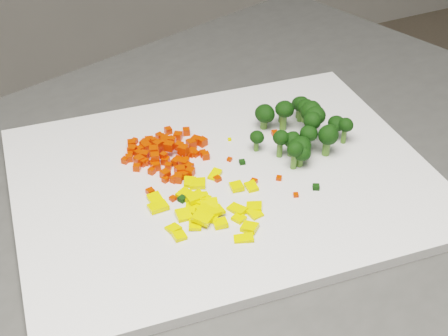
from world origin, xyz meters
name	(u,v)px	position (x,y,z in m)	size (l,w,h in m)	color
cutting_board	(224,179)	(-0.40, 0.07, 0.91)	(0.48, 0.38, 0.01)	silver
carrot_pile	(166,146)	(-0.45, 0.13, 0.93)	(0.11, 0.11, 0.03)	#F02102
pepper_pile	(208,204)	(-0.45, 0.02, 0.92)	(0.12, 0.12, 0.02)	yellow
broccoli_pile	(299,120)	(-0.29, 0.10, 0.94)	(0.13, 0.13, 0.06)	black
carrot_cube_0	(187,156)	(-0.43, 0.12, 0.92)	(0.01, 0.01, 0.01)	#F02102
carrot_cube_1	(129,158)	(-0.49, 0.14, 0.92)	(0.01, 0.01, 0.01)	#F02102
carrot_cube_2	(175,162)	(-0.45, 0.11, 0.92)	(0.01, 0.01, 0.01)	#F02102
carrot_cube_3	(163,140)	(-0.44, 0.16, 0.92)	(0.01, 0.01, 0.01)	#F02102
carrot_cube_4	(140,150)	(-0.48, 0.16, 0.92)	(0.01, 0.01, 0.01)	#F02102
carrot_cube_5	(125,160)	(-0.50, 0.14, 0.92)	(0.01, 0.01, 0.01)	#F02102
carrot_cube_6	(178,159)	(-0.44, 0.12, 0.92)	(0.01, 0.01, 0.01)	#F02102
carrot_cube_7	(146,162)	(-0.48, 0.13, 0.92)	(0.01, 0.01, 0.01)	#F02102
carrot_cube_8	(171,140)	(-0.44, 0.15, 0.93)	(0.01, 0.01, 0.01)	#F02102
carrot_cube_9	(146,147)	(-0.47, 0.16, 0.92)	(0.01, 0.01, 0.01)	#F02102
carrot_cube_10	(130,154)	(-0.49, 0.15, 0.92)	(0.01, 0.01, 0.01)	#F02102
carrot_cube_11	(158,145)	(-0.46, 0.14, 0.93)	(0.01, 0.01, 0.01)	#F02102
carrot_cube_12	(165,180)	(-0.47, 0.09, 0.92)	(0.01, 0.01, 0.01)	#F02102
carrot_cube_13	(165,143)	(-0.44, 0.16, 0.92)	(0.01, 0.01, 0.01)	#F02102
carrot_cube_14	(183,150)	(-0.43, 0.12, 0.93)	(0.01, 0.01, 0.01)	#F02102
carrot_cube_15	(154,151)	(-0.47, 0.13, 0.93)	(0.01, 0.01, 0.01)	#F02102
carrot_cube_16	(160,136)	(-0.44, 0.17, 0.92)	(0.01, 0.01, 0.01)	#F02102
carrot_cube_17	(137,168)	(-0.49, 0.12, 0.92)	(0.01, 0.01, 0.01)	#F02102
carrot_cube_18	(135,141)	(-0.48, 0.18, 0.92)	(0.01, 0.01, 0.01)	#F02102
carrot_cube_19	(184,163)	(-0.44, 0.10, 0.92)	(0.01, 0.01, 0.01)	#F02102
carrot_cube_20	(166,161)	(-0.46, 0.12, 0.92)	(0.01, 0.01, 0.01)	#F02102
carrot_cube_21	(174,180)	(-0.46, 0.08, 0.92)	(0.01, 0.01, 0.01)	#F02102
carrot_cube_22	(178,136)	(-0.42, 0.16, 0.92)	(0.01, 0.01, 0.01)	#F02102
carrot_cube_23	(191,144)	(-0.41, 0.14, 0.92)	(0.01, 0.01, 0.01)	#F02102
carrot_cube_24	(186,132)	(-0.41, 0.17, 0.92)	(0.01, 0.01, 0.01)	#F02102
carrot_cube_25	(195,154)	(-0.42, 0.12, 0.92)	(0.01, 0.01, 0.01)	#F02102
carrot_cube_26	(132,150)	(-0.49, 0.16, 0.92)	(0.01, 0.01, 0.01)	#F02102
carrot_cube_27	(145,155)	(-0.48, 0.14, 0.92)	(0.01, 0.01, 0.01)	#F02102
carrot_cube_28	(169,146)	(-0.45, 0.13, 0.93)	(0.01, 0.01, 0.01)	#F02102
carrot_cube_29	(165,139)	(-0.44, 0.16, 0.92)	(0.01, 0.01, 0.01)	#F02102
carrot_cube_30	(179,146)	(-0.43, 0.13, 0.92)	(0.01, 0.01, 0.01)	#F02102
carrot_cube_31	(168,131)	(-0.43, 0.18, 0.92)	(0.01, 0.01, 0.01)	#F02102
carrot_cube_32	(141,156)	(-0.48, 0.14, 0.92)	(0.01, 0.01, 0.01)	#F02102
carrot_cube_33	(193,152)	(-0.42, 0.12, 0.92)	(0.01, 0.01, 0.01)	#F02102
carrot_cube_34	(196,140)	(-0.41, 0.14, 0.92)	(0.01, 0.01, 0.01)	#F02102
carrot_cube_35	(184,175)	(-0.45, 0.09, 0.92)	(0.01, 0.01, 0.01)	#F02102
carrot_cube_36	(164,156)	(-0.46, 0.12, 0.92)	(0.01, 0.01, 0.01)	#F02102
carrot_cube_37	(203,153)	(-0.41, 0.12, 0.92)	(0.01, 0.01, 0.01)	#F02102
carrot_cube_38	(190,167)	(-0.43, 0.10, 0.92)	(0.01, 0.01, 0.01)	#F02102
carrot_cube_39	(143,162)	(-0.48, 0.13, 0.92)	(0.01, 0.01, 0.01)	#F02102
carrot_cube_40	(136,167)	(-0.49, 0.13, 0.92)	(0.01, 0.01, 0.01)	#F02102
carrot_cube_41	(145,144)	(-0.47, 0.16, 0.92)	(0.01, 0.01, 0.01)	#F02102
carrot_cube_42	(153,141)	(-0.46, 0.16, 0.93)	(0.01, 0.01, 0.01)	#F02102
carrot_cube_43	(190,172)	(-0.44, 0.09, 0.92)	(0.01, 0.01, 0.01)	#F02102
carrot_cube_44	(156,152)	(-0.46, 0.13, 0.93)	(0.01, 0.01, 0.01)	#F02102
carrot_cube_45	(139,160)	(-0.49, 0.13, 0.92)	(0.01, 0.01, 0.01)	#F02102
carrot_cube_46	(153,163)	(-0.47, 0.12, 0.92)	(0.01, 0.01, 0.01)	#F02102
carrot_cube_47	(180,174)	(-0.45, 0.09, 0.92)	(0.01, 0.01, 0.01)	#F02102
carrot_cube_48	(139,160)	(-0.48, 0.14, 0.92)	(0.01, 0.01, 0.01)	#F02102
carrot_cube_49	(155,157)	(-0.47, 0.12, 0.93)	(0.01, 0.01, 0.01)	#F02102
carrot_cube_50	(171,140)	(-0.43, 0.16, 0.92)	(0.01, 0.01, 0.01)	#F02102
carrot_cube_51	(152,171)	(-0.48, 0.11, 0.92)	(0.01, 0.01, 0.01)	#F02102
carrot_cube_52	(185,162)	(-0.44, 0.11, 0.92)	(0.01, 0.01, 0.01)	#F02102
carrot_cube_53	(202,142)	(-0.40, 0.14, 0.92)	(0.01, 0.01, 0.01)	#F02102
carrot_cube_54	(139,154)	(-0.48, 0.15, 0.92)	(0.01, 0.01, 0.01)	#F02102
carrot_cube_55	(162,137)	(-0.44, 0.17, 0.92)	(0.01, 0.01, 0.01)	#F02102
carrot_cube_56	(132,144)	(-0.48, 0.17, 0.92)	(0.01, 0.01, 0.01)	#F02102
carrot_cube_57	(159,147)	(-0.45, 0.15, 0.92)	(0.01, 0.01, 0.01)	#F02102
carrot_cube_58	(179,170)	(-0.45, 0.10, 0.92)	(0.01, 0.01, 0.01)	#F02102
carrot_cube_59	(206,156)	(-0.41, 0.11, 0.92)	(0.01, 0.01, 0.01)	#F02102
carrot_cube_60	(181,171)	(-0.45, 0.09, 0.92)	(0.01, 0.01, 0.01)	#F02102
carrot_cube_61	(189,167)	(-0.44, 0.10, 0.92)	(0.01, 0.01, 0.01)	#F02102
carrot_cube_62	(154,148)	(-0.46, 0.15, 0.92)	(0.01, 0.01, 0.01)	#F02102
carrot_cube_63	(171,144)	(-0.44, 0.15, 0.92)	(0.01, 0.01, 0.01)	#F02102
carrot_cube_64	(156,166)	(-0.47, 0.11, 0.92)	(0.01, 0.01, 0.01)	#F02102
carrot_cube_65	(165,174)	(-0.47, 0.09, 0.92)	(0.01, 0.01, 0.01)	#F02102
carrot_cube_66	(173,141)	(-0.44, 0.15, 0.93)	(0.01, 0.01, 0.01)	#F02102
carrot_cube_67	(192,153)	(-0.42, 0.12, 0.92)	(0.01, 0.01, 0.01)	#F02102
carrot_cube_68	(168,166)	(-0.46, 0.11, 0.92)	(0.01, 0.01, 0.01)	#F02102
carrot_cube_69	(178,178)	(-0.46, 0.08, 0.92)	(0.01, 0.01, 0.01)	#F02102
carrot_cube_70	(149,141)	(-0.46, 0.17, 0.92)	(0.01, 0.01, 0.01)	#F02102
pepper_chunk_0	(255,213)	(-0.40, -0.01, 0.91)	(0.01, 0.02, 0.00)	yellow
pepper_chunk_1	(250,227)	(-0.42, -0.03, 0.92)	(0.02, 0.02, 0.01)	yellow
pepper_chunk_2	(173,228)	(-0.49, 0.01, 0.91)	(0.01, 0.01, 0.00)	yellow
pepper_chunk_3	(221,223)	(-0.44, -0.01, 0.92)	(0.01, 0.01, 0.01)	yellow
pepper_chunk_4	(215,175)	(-0.41, 0.07, 0.92)	(0.02, 0.01, 0.00)	yellow
pepper_chunk_5	(254,207)	(-0.40, 0.00, 0.91)	(0.02, 0.02, 0.00)	yellow
pepper_chunk_6	(186,195)	(-0.46, 0.05, 0.92)	(0.02, 0.02, 0.00)	yellow
pepper_chunk_7	(203,197)	(-0.45, 0.03, 0.92)	(0.02, 0.01, 0.00)	yellow
pepper_chunk_8	(251,187)	(-0.39, 0.03, 0.92)	(0.02, 0.01, 0.00)	yellow
pepper_chunk_9	(195,208)	(-0.46, 0.03, 0.92)	(0.02, 0.01, 0.00)	yellow
pepper_chunk_10	(195,197)	(-0.45, 0.04, 0.92)	(0.02, 0.02, 0.00)	yellow
pepper_chunk_11	(202,218)	(-0.46, 0.00, 0.92)	(0.02, 0.02, 0.01)	yellow
pepper_chunk_12	(215,210)	(-0.44, 0.01, 0.92)	(0.02, 0.02, 0.00)	yellow
pepper_chunk_13	(190,182)	(-0.45, 0.07, 0.92)	(0.02, 0.01, 0.00)	yellow
pepper_chunk_14	(180,236)	(-0.49, -0.01, 0.92)	(0.01, 0.01, 0.00)	yellow
pepper_chunk_15	(239,218)	(-0.42, -0.01, 0.91)	(0.01, 0.01, 0.00)	yellow
pepper_chunk_16	(207,212)	(-0.45, 0.01, 0.92)	(0.02, 0.02, 0.01)	yellow
pepper_chunk_17	(184,215)	(-0.47, 0.02, 0.92)	(0.02, 0.02, 0.01)	yellow
pepper_chunk_18	(203,202)	(-0.45, 0.03, 0.91)	(0.02, 0.02, 0.00)	yellow
pepper_chunk_19	(210,218)	(-0.45, 0.00, 0.92)	(0.02, 0.01, 0.00)	yellow
pepper_chunk_20	(244,238)	(-0.43, -0.04, 0.91)	(0.02, 0.01, 0.00)	yellow
pepper_chunk_21	(237,209)	(-0.42, 0.00, 0.92)	(0.02, 0.01, 0.00)	yellow
pepper_chunk_22	(155,199)	(-0.49, 0.06, 0.92)	(0.02, 0.01, 0.01)	yellow
pepper_chunk_23	(196,200)	(-0.45, 0.04, 0.91)	(0.02, 0.01, 0.00)	yellow
pepper_chunk_24	(202,210)	(-0.45, 0.02, 0.92)	(0.01, 0.02, 0.00)	yellow
pepper_chunk_25	(195,224)	(-0.47, 0.00, 0.91)	(0.02, 0.01, 0.00)	yellow
pepper_chunk_26	(195,208)	(-0.46, 0.03, 0.92)	(0.02, 0.02, 0.00)	yellow
pepper_chunk_27	(237,186)	(-0.40, 0.04, 0.92)	(0.01, 0.02, 0.01)	yellow
pepper_chunk_28	(209,205)	(-0.44, 0.02, 0.92)	(0.02, 0.02, 0.00)	yellow
pepper_chunk_29	(202,200)	(-0.45, 0.03, 0.92)	(0.01, 0.02, 0.00)	yellow
pepper_chunk_30	(198,183)	(-0.44, 0.07, 0.92)	(0.02, 0.02, 0.00)	yellow
pepper_chunk_31	(158,207)	(-0.49, 0.05, 0.92)	(0.02, 0.02, 0.01)	yellow
broccoli_floret_0	(308,140)	(-0.29, 0.07, 0.93)	(0.03, 0.03, 0.04)	black
broccoli_floret_1	(314,120)	(-0.27, 0.09, 0.94)	(0.04, 0.04, 0.03)	black
broccoli_floret_2	(281,113)	(-0.28, 0.14, 0.93)	(0.02, 0.02, 0.03)	black
broccoli_floret_3	(310,115)	(-0.27, 0.10, 0.94)	(0.04, 0.04, 0.03)	black
broccoli_floret_4	(300,151)	(-0.31, 0.05, 0.93)	(0.03, 0.03, 0.03)	black
broccoli_floret_5	(305,111)	(-0.27, 0.11, 0.94)	(0.03, 0.03, 0.03)	black
broccoli_floret_6	(291,145)	(-0.31, 0.07, 0.93)	(0.03, 0.03, 0.03)	black
broccoli_floret_7	(311,127)	(-0.28, 0.07, 0.94)	(0.03, 0.03, 0.04)	black
broccoli_floret_8	(344,131)	(-0.24, 0.07, 0.93)	(0.02, 0.02, 0.03)	black
broccoli_floret_9	(299,108)	(-0.26, 0.14, 0.93)	(0.03, 0.03, 0.03)	black
broccoli_floret_10	(300,110)	(-0.26, 0.13, 0.93)	(0.03, 0.03, 0.03)	black
broccoli_floret_11	(280,144)	(-0.33, 0.07, 0.93)	(0.03, 0.03, 0.03)	black
broccoli_floret_12	(327,141)	(-0.27, 0.05, 0.93)	(0.04, 0.04, 0.04)	black
broccoli_floret_13	(264,117)	(-0.31, 0.14, 0.93)	(0.04, 0.04, 0.03)	black
broccoli_floret_14	(294,156)	(-0.32, 0.05, 0.93)	(0.03, 0.03, 0.04)	black
broccoli_floret_15	(300,156)	(-0.31, 0.05, 0.93)	(0.03, 0.03, 0.03)	black
broccoli_floret_16	(284,116)	(-0.29, 0.13, 0.93)	(0.03, 0.03, 0.04)	black
broccoli_floret_17	(256,142)	(-0.34, 0.10, 0.93)	(0.02, 0.02, 0.03)	black
broccoli_floret_18	(336,128)	(-0.24, 0.08, 0.93)	(0.03, 0.03, 0.03)	black
stray_bit_0	(182,199)	(-0.47, 0.05, 0.92)	(0.01, 0.01, 0.01)	black
stray_bit_1	(169,166)	(-0.46, 0.11, 0.92)	(0.01, 0.01, 0.00)	black
stray_bit_2	(150,191)	(-0.49, 0.07, 0.92)	(0.01, 0.01, 0.01)	#F02102
stray_bit_3	(275,133)	(-0.31, 0.12, 0.92)	(0.01, 0.01, 0.01)	#F02102
stray_bit_4	(287,140)	(-0.30, 0.10, 0.91)	(0.00, 0.00, 0.00)	#F02102
stray_bit_5	(296,195)	(-0.35, 0.00, 0.91)	(0.01, 0.01, 0.00)	#F02102
stray_bit_6	(230,139)	(-0.37, 0.13, 0.91)	(0.00, 0.00, 0.00)	yellow
stray_bit_7	(279,178)	(-0.35, 0.03, 0.92)	(0.01, 0.01, 0.00)	#F02102
stray_bit_8	(242,162)	(-0.37, 0.08, 0.92)	(0.01, 0.01, 0.00)	black
stray_bit_9	(217,179)	(-0.41, 0.06, 0.92)	(0.01, 0.01, 0.01)	#F02102
stray_bit_10	(316,187)	(-0.32, 0.00, 0.92)	(0.01, 0.01, 0.01)	black
stray_bit_11	(229,159)	(-0.38, 0.09, 0.91)	(0.01, 0.01, 0.00)	#F02102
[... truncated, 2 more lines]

